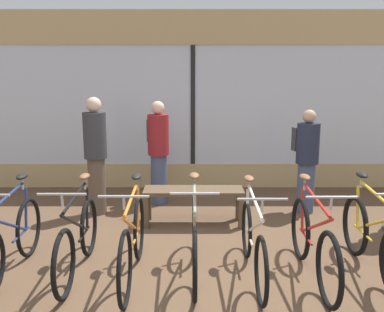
{
  "coord_description": "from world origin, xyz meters",
  "views": [
    {
      "loc": [
        -0.02,
        -4.43,
        2.13
      ],
      "look_at": [
        0.0,
        1.56,
        0.95
      ],
      "focal_mm": 40.0,
      "sensor_mm": 36.0,
      "label": 1
    }
  ],
  "objects": [
    {
      "name": "bicycle_right",
      "position": [
        1.23,
        -0.27,
        0.39
      ],
      "size": [
        0.46,
        1.76,
        1.04
      ],
      "color": "black",
      "rests_on": "ground_plane"
    },
    {
      "name": "bicycle_center",
      "position": [
        0.01,
        -0.17,
        0.4
      ],
      "size": [
        0.46,
        1.71,
        1.04
      ],
      "color": "black",
      "rests_on": "ground_plane"
    },
    {
      "name": "bicycle_center_left",
      "position": [
        -0.63,
        -0.26,
        0.41
      ],
      "size": [
        0.46,
        1.77,
        1.04
      ],
      "color": "black",
      "rests_on": "ground_plane"
    },
    {
      "name": "customer_mid_floor",
      "position": [
        -1.46,
        1.84,
        0.94
      ],
      "size": [
        0.43,
        0.43,
        1.77
      ],
      "color": "brown",
      "rests_on": "ground_plane"
    },
    {
      "name": "bicycle_center_right",
      "position": [
        0.62,
        -0.22,
        0.38
      ],
      "size": [
        0.46,
        1.72,
        1.01
      ],
      "color": "black",
      "rests_on": "ground_plane"
    },
    {
      "name": "shop_back_wall",
      "position": [
        0.0,
        3.38,
        1.64
      ],
      "size": [
        12.0,
        0.08,
        3.2
      ],
      "color": "tan",
      "rests_on": "ground_plane"
    },
    {
      "name": "customer_near_rack",
      "position": [
        -0.56,
        2.35,
        0.91
      ],
      "size": [
        0.43,
        0.55,
        1.68
      ],
      "color": "#424C6B",
      "rests_on": "ground_plane"
    },
    {
      "name": "bicycle_left",
      "position": [
        -1.23,
        -0.14,
        0.38
      ],
      "size": [
        0.46,
        1.68,
        1.02
      ],
      "color": "black",
      "rests_on": "ground_plane"
    },
    {
      "name": "display_bench",
      "position": [
        0.01,
        1.38,
        0.42
      ],
      "size": [
        1.4,
        0.44,
        0.51
      ],
      "color": "brown",
      "rests_on": "ground_plane"
    },
    {
      "name": "ground_plane",
      "position": [
        0.0,
        0.0,
        0.0
      ],
      "size": [
        24.0,
        24.0,
        0.0
      ],
      "primitive_type": "plane",
      "color": "brown"
    },
    {
      "name": "bicycle_far_right",
      "position": [
        1.9,
        -0.17,
        0.39
      ],
      "size": [
        0.46,
        1.77,
        1.04
      ],
      "color": "black",
      "rests_on": "ground_plane"
    },
    {
      "name": "bicycle_far_left",
      "position": [
        -1.93,
        -0.18,
        0.39
      ],
      "size": [
        0.46,
        1.71,
        1.03
      ],
      "color": "black",
      "rests_on": "ground_plane"
    },
    {
      "name": "customer_by_window",
      "position": [
        1.72,
        1.91,
        0.85
      ],
      "size": [
        0.41,
        0.53,
        1.58
      ],
      "color": "#424C6B",
      "rests_on": "ground_plane"
    }
  ]
}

